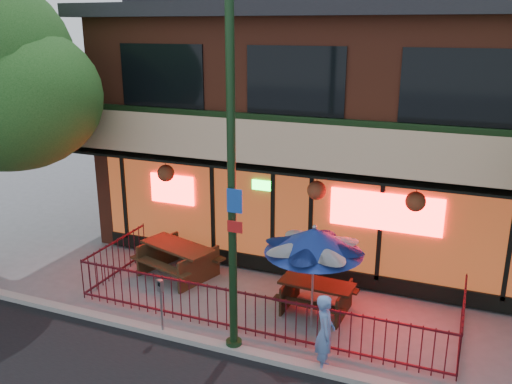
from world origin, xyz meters
TOP-DOWN VIEW (x-y plane):
  - ground at (0.00, 0.00)m, footprint 80.00×80.00m
  - curb at (0.00, -0.50)m, footprint 80.00×0.25m
  - restaurant_building at (0.00, 7.11)m, footprint 12.96×9.49m
  - patio_fence at (0.00, 0.50)m, footprint 8.44×2.62m
  - street_light at (0.00, -0.40)m, footprint 0.43×0.32m
  - picnic_table_left at (-2.73, 2.14)m, footprint 2.34×2.03m
  - picnic_table_right at (1.10, 1.71)m, footprint 1.72×1.35m
  - patio_umbrella at (1.20, 1.00)m, footprint 2.06×2.06m
  - pedestrian at (1.85, -0.35)m, footprint 0.53×0.65m
  - parking_meter_near at (-1.61, -0.48)m, footprint 0.14×0.13m

SIDE VIEW (x-z plane):
  - ground at x=0.00m, z-range 0.00..0.00m
  - curb at x=0.00m, z-range 0.00..0.12m
  - picnic_table_right at x=1.10m, z-range 0.11..0.82m
  - picnic_table_left at x=-2.73m, z-range 0.13..0.98m
  - patio_fence at x=0.00m, z-range 0.13..1.13m
  - pedestrian at x=1.85m, z-range 0.00..1.54m
  - parking_meter_near at x=-1.61m, z-range 0.22..1.49m
  - patio_umbrella at x=1.20m, z-range 0.83..3.18m
  - street_light at x=0.00m, z-range -0.35..6.65m
  - restaurant_building at x=0.00m, z-range 0.10..8.15m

